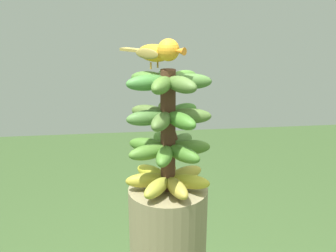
# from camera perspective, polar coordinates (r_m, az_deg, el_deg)

# --- Properties ---
(banana_bunch) EXTENTS (0.26, 0.25, 0.36)m
(banana_bunch) POSITION_cam_1_polar(r_m,az_deg,el_deg) (1.12, 0.01, -0.88)
(banana_bunch) COLOR #4C2D1E
(banana_bunch) RESTS_ON banana_tree
(perched_bird) EXTENTS (0.18, 0.17, 0.08)m
(perched_bird) POSITION_cam_1_polar(r_m,az_deg,el_deg) (1.08, -1.24, 10.75)
(perched_bird) COLOR #C68933
(perched_bird) RESTS_ON banana_bunch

